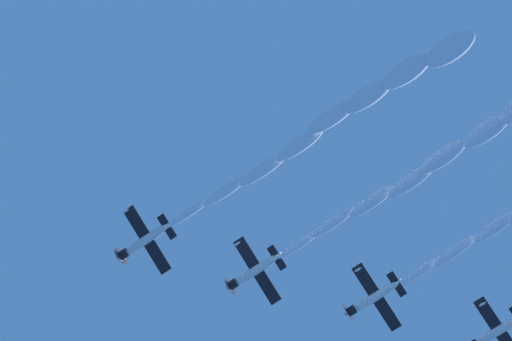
{
  "coord_description": "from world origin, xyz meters",
  "views": [
    {
      "loc": [
        -13.12,
        -5.18,
        2.02
      ],
      "look_at": [
        -7.18,
        -8.12,
        83.86
      ],
      "focal_mm": 54.65,
      "sensor_mm": 36.0,
      "label": 1
    }
  ],
  "objects": [
    {
      "name": "airplane_lead",
      "position": [
        5.06,
        -0.77,
        84.75
      ],
      "size": [
        6.93,
        7.46,
        2.81
      ],
      "color": "silver"
    },
    {
      "name": "airplane_left_wingman",
      "position": [
        3.01,
        -12.92,
        85.83
      ],
      "size": [
        6.89,
        7.34,
        3.19
      ],
      "color": "silver"
    },
    {
      "name": "airplane_right_wingman",
      "position": [
        -0.16,
        -25.91,
        85.77
      ],
      "size": [
        6.91,
        7.43,
        2.86
      ],
      "color": "silver"
    },
    {
      "name": "airplane_slot_tail",
      "position": [
        -2.8,
        -39.46,
        85.22
      ],
      "size": [
        6.97,
        7.43,
        2.76
      ],
      "color": "silver"
    },
    {
      "name": "smoke_trail_lead",
      "position": [
        -18.37,
        -14.61,
        81.52
      ],
      "size": [
        32.87,
        20.74,
        5.76
      ],
      "color": "white"
    },
    {
      "name": "smoke_trail_left_wingman",
      "position": [
        -20.46,
        -26.8,
        82.64
      ],
      "size": [
        33.02,
        20.15,
        5.77
      ],
      "color": "white"
    }
  ]
}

